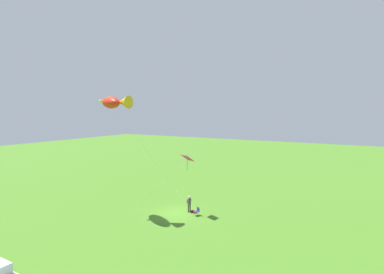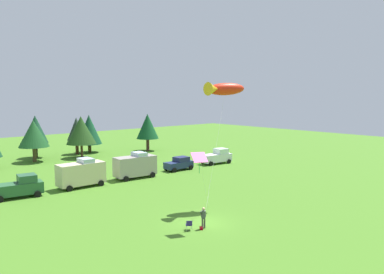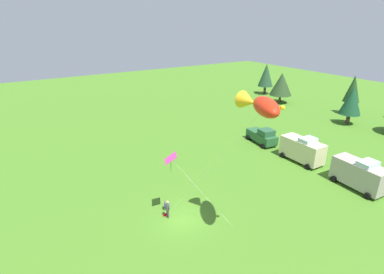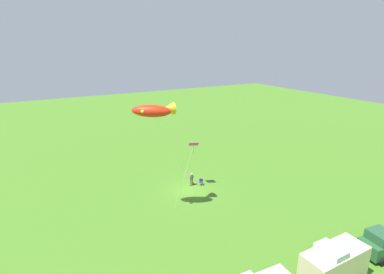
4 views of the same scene
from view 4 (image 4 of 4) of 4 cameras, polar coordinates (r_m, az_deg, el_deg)
ground_plane at (r=38.25m, az=-0.60°, el=-10.02°), size 160.00×160.00×0.00m
person_kite_flyer at (r=38.88m, az=-0.08°, el=-7.87°), size 0.63×0.37×1.74m
folding_chair at (r=39.31m, az=1.75°, el=-8.45°), size 0.66×0.66×0.82m
backpack_on_grass at (r=39.50m, az=0.28°, el=-8.92°), size 0.35×0.39×0.22m
van_camper_beige at (r=26.79m, az=25.39°, el=-21.01°), size 5.42×2.64×3.34m
kite_large_fish at (r=29.43m, az=-6.97°, el=5.04°), size 9.01×5.79×12.04m
kite_diamond_rainbow at (r=36.71m, az=0.29°, el=-1.57°), size 5.31×4.34×6.14m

